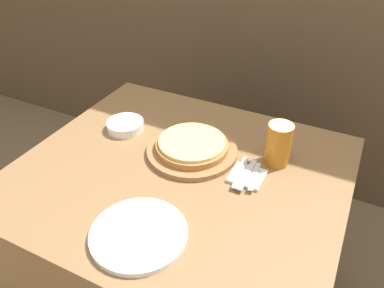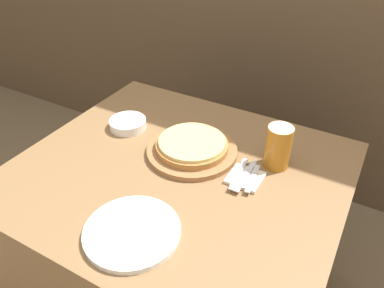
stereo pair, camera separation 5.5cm
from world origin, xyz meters
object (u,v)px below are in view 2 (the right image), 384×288
object	(u,v)px
fork	(239,174)
spoon	(253,178)
side_bowl	(128,124)
dinner_knife	(245,176)
dinner_plate	(132,232)
beer_glass	(278,145)
pizza_on_board	(192,148)

from	to	relation	value
fork	spoon	distance (m)	0.05
side_bowl	fork	world-z (taller)	side_bowl
dinner_knife	dinner_plate	bearing A→B (deg)	-116.48
beer_glass	dinner_plate	distance (m)	0.56
pizza_on_board	beer_glass	bearing A→B (deg)	15.77
dinner_plate	side_bowl	bearing A→B (deg)	128.37
dinner_plate	fork	size ratio (longest dim) A/B	1.59
dinner_plate	dinner_knife	world-z (taller)	dinner_plate
side_bowl	pizza_on_board	bearing A→B (deg)	-4.47
pizza_on_board	dinner_knife	bearing A→B (deg)	-10.45
beer_glass	spoon	world-z (taller)	beer_glass
side_bowl	fork	xyz separation A→B (m)	(0.51, -0.07, -0.00)
side_bowl	spoon	world-z (taller)	side_bowl
beer_glass	fork	size ratio (longest dim) A/B	0.90
pizza_on_board	side_bowl	distance (m)	0.31
fork	spoon	world-z (taller)	same
side_bowl	dinner_plate	bearing A→B (deg)	-51.63
fork	pizza_on_board	bearing A→B (deg)	168.29
beer_glass	side_bowl	world-z (taller)	beer_glass
pizza_on_board	spoon	bearing A→B (deg)	-9.44
pizza_on_board	spoon	size ratio (longest dim) A/B	2.24
pizza_on_board	dinner_knife	world-z (taller)	pizza_on_board
pizza_on_board	side_bowl	world-z (taller)	pizza_on_board
dinner_plate	side_bowl	xyz separation A→B (m)	(-0.35, 0.44, 0.01)
dinner_plate	pizza_on_board	bearing A→B (deg)	95.54
pizza_on_board	fork	bearing A→B (deg)	-11.71
beer_glass	dinner_knife	size ratio (longest dim) A/B	0.90
pizza_on_board	spoon	xyz separation A→B (m)	(0.25, -0.04, -0.01)
beer_glass	side_bowl	xyz separation A→B (m)	(-0.60, -0.06, -0.07)
fork	dinner_knife	world-z (taller)	same
side_bowl	dinner_knife	distance (m)	0.54
side_bowl	beer_glass	bearing A→B (deg)	5.50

